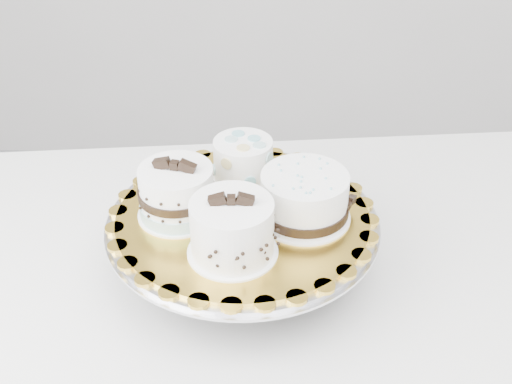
# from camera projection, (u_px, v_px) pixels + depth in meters

# --- Properties ---
(table) EXTENTS (1.30, 0.96, 0.75)m
(table) POSITION_uv_depth(u_px,v_px,m) (266.00, 314.00, 1.00)
(table) COLOR white
(table) RESTS_ON floor
(cake_stand) EXTENTS (0.39, 0.39, 0.10)m
(cake_stand) POSITION_uv_depth(u_px,v_px,m) (243.00, 235.00, 0.92)
(cake_stand) COLOR gray
(cake_stand) RESTS_ON table
(cake_board) EXTENTS (0.41, 0.41, 0.01)m
(cake_board) POSITION_uv_depth(u_px,v_px,m) (243.00, 216.00, 0.90)
(cake_board) COLOR gold
(cake_board) RESTS_ON cake_stand
(cake_swirl) EXTENTS (0.12, 0.12, 0.09)m
(cake_swirl) POSITION_uv_depth(u_px,v_px,m) (232.00, 230.00, 0.81)
(cake_swirl) COLOR white
(cake_swirl) RESTS_ON cake_board
(cake_banded) EXTENTS (0.12, 0.12, 0.09)m
(cake_banded) POSITION_uv_depth(u_px,v_px,m) (177.00, 194.00, 0.88)
(cake_banded) COLOR white
(cake_banded) RESTS_ON cake_board
(cake_dots) EXTENTS (0.12, 0.12, 0.07)m
(cake_dots) POSITION_uv_depth(u_px,v_px,m) (243.00, 160.00, 0.96)
(cake_dots) COLOR white
(cake_dots) RESTS_ON cake_board
(cake_ribbon) EXTENTS (0.16, 0.16, 0.07)m
(cake_ribbon) POSITION_uv_depth(u_px,v_px,m) (305.00, 198.00, 0.88)
(cake_ribbon) COLOR white
(cake_ribbon) RESTS_ON cake_board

